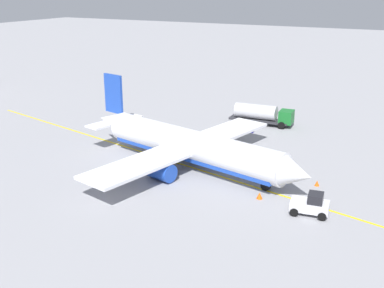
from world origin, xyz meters
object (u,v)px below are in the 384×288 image
(safety_cone_nose, at_px, (260,196))
(safety_cone_wingtip, at_px, (317,183))
(airplane, at_px, (189,146))
(fuel_tanker, at_px, (262,114))
(refueling_worker, at_px, (252,127))
(pushback_tug, at_px, (311,204))

(safety_cone_nose, xyz_separation_m, safety_cone_wingtip, (4.43, 6.08, -0.06))
(airplane, relative_size, safety_cone_wingtip, 54.86)
(airplane, bearing_deg, safety_cone_nose, -23.18)
(airplane, xyz_separation_m, fuel_tanker, (1.53, 21.45, -0.95))
(refueling_worker, bearing_deg, fuel_tanker, 93.06)
(airplane, relative_size, refueling_worker, 18.92)
(pushback_tug, bearing_deg, safety_cone_nose, 170.05)
(refueling_worker, bearing_deg, pushback_tug, -56.79)
(airplane, xyz_separation_m, refueling_worker, (1.79, 16.52, -1.85))
(pushback_tug, relative_size, refueling_worker, 2.24)
(refueling_worker, distance_m, safety_cone_nose, 22.93)
(pushback_tug, xyz_separation_m, safety_cone_nose, (-5.52, 0.97, -0.66))
(safety_cone_wingtip, bearing_deg, safety_cone_nose, -126.06)
(refueling_worker, relative_size, safety_cone_nose, 2.43)
(fuel_tanker, bearing_deg, pushback_tug, -61.41)
(airplane, height_order, pushback_tug, airplane)
(airplane, bearing_deg, refueling_worker, 83.81)
(airplane, xyz_separation_m, safety_cone_wingtip, (15.16, 1.49, -2.37))
(fuel_tanker, relative_size, refueling_worker, 5.90)
(refueling_worker, distance_m, safety_cone_wingtip, 20.12)
(airplane, height_order, fuel_tanker, airplane)
(airplane, height_order, refueling_worker, airplane)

